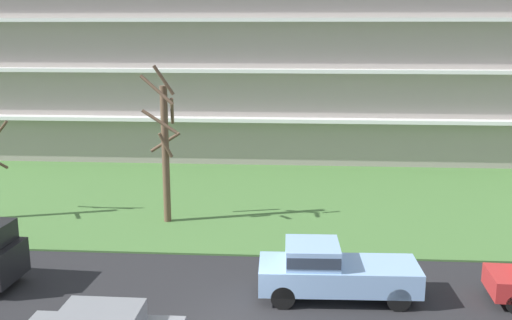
% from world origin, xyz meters
% --- Properties ---
extents(grass_lawn_strip, '(80.00, 16.00, 0.08)m').
position_xyz_m(grass_lawn_strip, '(0.00, 14.00, 0.04)').
color(grass_lawn_strip, '#477238').
rests_on(grass_lawn_strip, ground).
extents(apartment_building, '(47.93, 14.48, 19.03)m').
position_xyz_m(apartment_building, '(0.00, 28.76, 9.51)').
color(apartment_building, '#9E938C').
rests_on(apartment_building, ground).
extents(tree_left, '(1.69, 1.82, 7.46)m').
position_xyz_m(tree_left, '(-4.24, 9.93, 3.70)').
color(tree_left, brown).
rests_on(tree_left, ground).
extents(pickup_blue_center_left, '(5.46, 2.16, 1.95)m').
position_xyz_m(pickup_blue_center_left, '(3.05, 2.49, 1.02)').
color(pickup_blue_center_left, '#8CB2E0').
rests_on(pickup_blue_center_left, ground).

